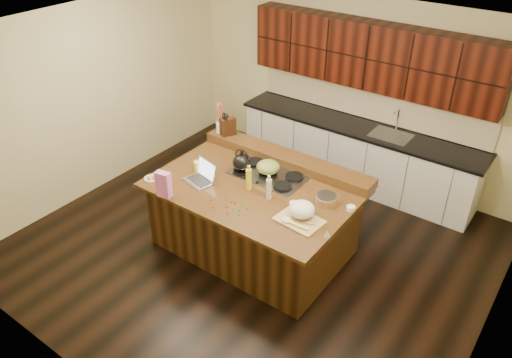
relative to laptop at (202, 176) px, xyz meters
The scene contains 33 objects.
room 0.73m from the laptop, 23.26° to the left, with size 5.52×5.02×2.72m.
island 0.82m from the laptop, 23.26° to the left, with size 2.40×1.60×0.92m.
back_ledge 1.11m from the laptop, 58.54° to the left, with size 2.40×0.30×0.12m, color black.
cooktop 0.80m from the laptop, 43.41° to the left, with size 0.92×0.52×0.05m.
back_counter 2.63m from the laptop, 70.40° to the left, with size 3.70×0.66×2.40m.
kettle 0.51m from the laptop, 56.19° to the left, with size 0.24×0.24×0.21m, color black.
green_bowl 0.80m from the laptop, 43.41° to the left, with size 0.29×0.29×0.16m, color olive.
laptop is the anchor object (origin of this frame).
oil_bottle 0.60m from the laptop, 16.63° to the left, with size 0.07×0.07×0.27m, color yellow.
vinegar_bottle 0.88m from the laptop, 10.13° to the left, with size 0.06×0.06×0.25m, color silver.
wooden_tray 1.37m from the laptop, ahead, with size 0.52×0.41×0.20m.
ramekin_a 1.29m from the laptop, ahead, with size 0.10×0.10×0.04m, color white.
ramekin_b 1.80m from the laptop, 16.16° to the left, with size 0.10×0.10×0.04m, color white.
ramekin_c 1.20m from the laptop, ahead, with size 0.10×0.10×0.04m, color white.
strainer_bowl 1.52m from the laptop, 17.37° to the left, with size 0.24×0.24×0.09m, color #996B3F.
kitchen_timer 1.74m from the laptop, ahead, with size 0.08×0.08×0.07m, color silver.
pink_bag 0.53m from the laptop, 104.23° to the right, with size 0.17×0.09×0.32m, color pink.
candy_plate 0.63m from the laptop, 147.41° to the right, with size 0.18×0.18×0.01m, color white.
package_box 0.20m from the laptop, 147.43° to the left, with size 0.10×0.07×0.15m, color #E6C751.
utensil_crock 1.08m from the laptop, 117.23° to the left, with size 0.12×0.12×0.14m, color white.
knife_block 1.03m from the laptop, 110.79° to the left, with size 0.12×0.20×0.24m, color black.
gumdrop_0 0.45m from the laptop, 37.07° to the right, with size 0.02×0.02×0.02m, color red.
gumdrop_1 0.52m from the laptop, 17.62° to the right, with size 0.02×0.02×0.02m, color #198C26.
gumdrop_2 0.77m from the laptop, 28.30° to the right, with size 0.02×0.02×0.02m, color red.
gumdrop_3 0.82m from the laptop, 11.69° to the right, with size 0.02×0.02×0.02m, color #198C26.
gumdrop_4 0.64m from the laptop, 14.35° to the right, with size 0.02×0.02×0.02m, color red.
gumdrop_5 0.74m from the laptop, 22.17° to the right, with size 0.02×0.02×0.02m, color #198C26.
gumdrop_6 0.60m from the laptop, 16.00° to the right, with size 0.02×0.02×0.02m, color red.
gumdrop_7 0.79m from the laptop, 18.21° to the right, with size 0.02×0.02×0.02m, color #198C26.
gumdrop_8 0.60m from the laptop, 37.47° to the right, with size 0.02×0.02×0.02m, color red.
gumdrop_9 0.72m from the laptop, 12.28° to the right, with size 0.02×0.02×0.02m, color #198C26.
gumdrop_10 0.65m from the laptop, 24.57° to the right, with size 0.02×0.02×0.02m, color red.
gumdrop_11 0.86m from the laptop, 21.17° to the right, with size 0.02×0.02×0.02m, color #198C26.
Camera 1 is at (2.94, -3.99, 4.15)m, focal length 35.00 mm.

